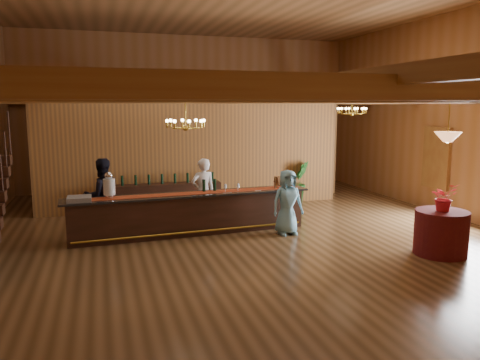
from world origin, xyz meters
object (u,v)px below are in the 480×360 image
object	(u,v)px
chandelier_left	(186,123)
floor_plant	(298,182)
tasting_bar	(191,213)
raffle_drum	(281,181)
backbar_shelf	(169,198)
round_table	(441,233)
chandelier_right	(352,110)
guest	(287,202)
pendant_lamp	(448,137)
beverage_dispenser	(109,186)
staff_second	(102,196)
bartender	(203,192)

from	to	relation	value
chandelier_left	floor_plant	bearing A→B (deg)	41.70
tasting_bar	raffle_drum	distance (m)	2.40
backbar_shelf	round_table	xyz separation A→B (m)	(4.76, -5.44, 0.04)
chandelier_right	tasting_bar	bearing A→B (deg)	-167.11
chandelier_right	guest	size ratio (longest dim) A/B	0.52
backbar_shelf	pendant_lamp	distance (m)	7.50
beverage_dispenser	staff_second	size ratio (longest dim) A/B	0.33
raffle_drum	chandelier_left	bearing A→B (deg)	-155.36
raffle_drum	bartender	xyz separation A→B (m)	(-1.86, 0.59, -0.29)
staff_second	guest	distance (m)	4.39
round_table	pendant_lamp	world-z (taller)	pendant_lamp
guest	floor_plant	bearing A→B (deg)	60.59
chandelier_right	staff_second	size ratio (longest dim) A/B	0.45
round_table	pendant_lamp	size ratio (longest dim) A/B	1.17
chandelier_left	staff_second	bearing A→B (deg)	133.63
raffle_drum	chandelier_right	xyz separation A→B (m)	(2.51, 1.02, 1.73)
staff_second	chandelier_left	bearing A→B (deg)	117.35
chandelier_right	pendant_lamp	bearing A→B (deg)	-93.17
bartender	guest	size ratio (longest dim) A/B	1.12
staff_second	backbar_shelf	bearing A→B (deg)	-152.52
tasting_bar	guest	world-z (taller)	guest
floor_plant	beverage_dispenser	bearing A→B (deg)	-155.04
pendant_lamp	floor_plant	distance (m)	5.93
tasting_bar	raffle_drum	world-z (taller)	raffle_drum
chandelier_right	bartender	xyz separation A→B (m)	(-4.37, -0.43, -2.02)
raffle_drum	guest	world-z (taller)	guest
round_table	pendant_lamp	distance (m)	1.95
tasting_bar	chandelier_right	size ratio (longest dim) A/B	7.31
pendant_lamp	backbar_shelf	bearing A→B (deg)	131.16
beverage_dispenser	backbar_shelf	xyz separation A→B (m)	(1.66, 2.48, -0.84)
chandelier_left	beverage_dispenser	bearing A→B (deg)	145.75
backbar_shelf	guest	xyz separation A→B (m)	(2.34, -3.12, 0.35)
beverage_dispenser	staff_second	xyz separation A→B (m)	(-0.16, 0.74, -0.36)
pendant_lamp	floor_plant	xyz separation A→B (m)	(-0.68, 5.63, -1.74)
raffle_drum	floor_plant	distance (m)	3.04
guest	chandelier_right	bearing A→B (deg)	32.34
backbar_shelf	staff_second	xyz separation A→B (m)	(-1.82, -1.74, 0.48)
floor_plant	staff_second	bearing A→B (deg)	-161.85
tasting_bar	bartender	distance (m)	0.89
round_table	chandelier_left	distance (m)	5.67
raffle_drum	floor_plant	bearing A→B (deg)	57.89
tasting_bar	staff_second	bearing A→B (deg)	157.88
raffle_drum	floor_plant	world-z (taller)	floor_plant
bartender	floor_plant	size ratio (longest dim) A/B	1.30
chandelier_right	guest	distance (m)	3.83
pendant_lamp	staff_second	bearing A→B (deg)	150.66
round_table	chandelier_right	xyz separation A→B (m)	(0.23, 4.11, 2.42)
raffle_drum	staff_second	distance (m)	4.35
raffle_drum	chandelier_left	xyz separation A→B (m)	(-2.59, -1.19, 1.50)
raffle_drum	staff_second	xyz separation A→B (m)	(-4.30, 0.61, -0.25)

